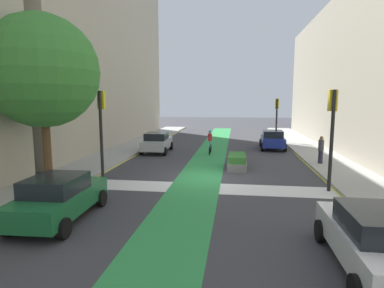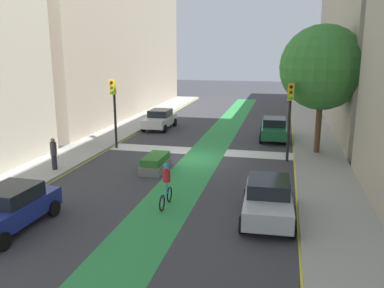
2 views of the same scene
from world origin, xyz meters
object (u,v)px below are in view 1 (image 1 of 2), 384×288
at_px(traffic_signal_near_right, 332,121).
at_px(traffic_signal_near_left, 101,118).
at_px(car_green_left_near, 59,197).
at_px(pedestrian_sidewalk_right_a, 321,149).
at_px(cyclist_in_lane, 210,142).
at_px(median_planter, 237,162).
at_px(car_blue_right_far, 272,139).
at_px(car_silver_left_far, 157,142).
at_px(car_white_right_near, 377,240).
at_px(traffic_signal_far_right, 277,112).
at_px(street_tree_near, 42,72).

height_order(traffic_signal_near_right, traffic_signal_near_left, traffic_signal_near_left).
bearing_deg(car_green_left_near, pedestrian_sidewalk_right_a, 43.59).
xyz_separation_m(car_green_left_near, cyclist_in_lane, (4.07, 14.06, 0.17)).
bearing_deg(median_planter, car_blue_right_far, 69.98).
bearing_deg(median_planter, car_silver_left_far, 140.61).
height_order(traffic_signal_near_right, car_white_right_near, traffic_signal_near_right).
distance_m(traffic_signal_far_right, cyclist_in_lane, 9.58).
bearing_deg(traffic_signal_far_right, cyclist_in_lane, -128.11).
height_order(car_green_left_near, pedestrian_sidewalk_right_a, pedestrian_sidewalk_right_a).
distance_m(car_silver_left_far, street_tree_near, 11.91).
bearing_deg(car_white_right_near, traffic_signal_near_right, 83.07).
relative_size(traffic_signal_near_right, pedestrian_sidewalk_right_a, 2.64).
bearing_deg(car_silver_left_far, median_planter, -39.39).
xyz_separation_m(car_white_right_near, car_green_left_near, (-9.38, 2.05, 0.00)).
relative_size(traffic_signal_far_right, car_white_right_near, 1.01).
distance_m(traffic_signal_near_left, car_blue_right_far, 15.57).
distance_m(traffic_signal_far_right, car_blue_right_far, 4.54).
xyz_separation_m(car_blue_right_far, car_green_left_near, (-9.10, -17.52, 0.00)).
height_order(traffic_signal_near_right, street_tree_near, street_tree_near).
relative_size(traffic_signal_near_left, car_blue_right_far, 1.08).
relative_size(car_green_left_near, street_tree_near, 0.55).
bearing_deg(cyclist_in_lane, traffic_signal_near_left, -121.56).
height_order(car_white_right_near, car_blue_right_far, same).
relative_size(car_silver_left_far, car_blue_right_far, 1.00).
relative_size(traffic_signal_near_right, car_green_left_near, 1.07).
height_order(traffic_signal_far_right, cyclist_in_lane, traffic_signal_far_right).
bearing_deg(traffic_signal_near_left, cyclist_in_lane, 58.44).
xyz_separation_m(cyclist_in_lane, street_tree_near, (-6.83, -10.28, 4.43)).
relative_size(traffic_signal_near_right, median_planter, 1.80).
bearing_deg(street_tree_near, car_white_right_near, -25.66).
distance_m(car_green_left_near, pedestrian_sidewalk_right_a, 15.65).
height_order(traffic_signal_near_right, car_blue_right_far, traffic_signal_near_right).
bearing_deg(traffic_signal_near_right, car_green_left_near, -153.62).
bearing_deg(cyclist_in_lane, traffic_signal_far_right, 51.89).
bearing_deg(car_white_right_near, traffic_signal_far_right, 88.85).
distance_m(car_white_right_near, street_tree_near, 14.23).
height_order(traffic_signal_near_left, car_blue_right_far, traffic_signal_near_left).
xyz_separation_m(traffic_signal_near_right, car_white_right_near, (-0.87, -7.13, -2.39)).
distance_m(cyclist_in_lane, median_planter, 5.22).
bearing_deg(car_blue_right_far, car_green_left_near, -117.44).
relative_size(car_blue_right_far, cyclist_in_lane, 2.29).
height_order(pedestrian_sidewalk_right_a, street_tree_near, street_tree_near).
distance_m(traffic_signal_near_right, cyclist_in_lane, 11.12).
relative_size(traffic_signal_far_right, median_planter, 1.68).
relative_size(cyclist_in_lane, street_tree_near, 0.24).
height_order(car_silver_left_far, pedestrian_sidewalk_right_a, pedestrian_sidewalk_right_a).
relative_size(car_silver_left_far, median_planter, 1.68).
distance_m(traffic_signal_near_left, cyclist_in_lane, 9.86).
bearing_deg(car_blue_right_far, median_planter, -110.02).
height_order(car_silver_left_far, car_blue_right_far, same).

